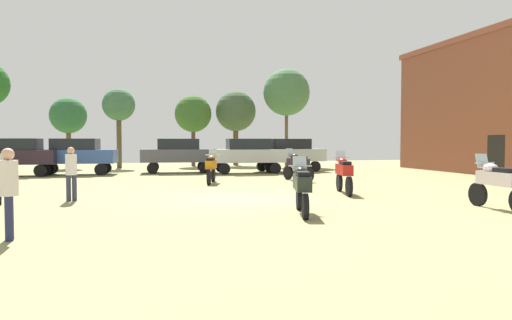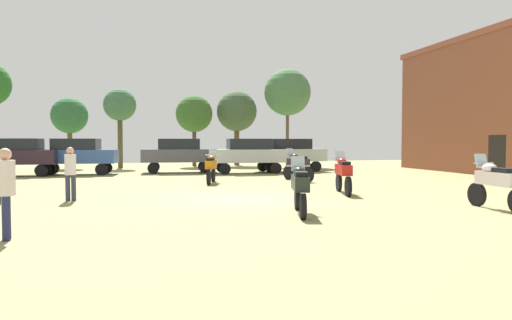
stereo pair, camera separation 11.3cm
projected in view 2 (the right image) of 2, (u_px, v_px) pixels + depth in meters
name	position (u px, v px, depth m)	size (l,w,h in m)	color
ground_plane	(233.00, 199.00, 14.67)	(44.00, 52.00, 0.02)	#908B5A
motorcycle_1	(300.00, 186.00, 11.53)	(0.76, 2.12, 1.45)	black
motorcycle_2	(496.00, 183.00, 12.22)	(0.62, 2.22, 1.50)	black
motorcycle_3	(211.00, 167.00, 20.05)	(0.80, 2.16, 1.49)	black
motorcycle_5	(343.00, 173.00, 16.01)	(0.77, 2.27, 1.51)	black
motorcycle_6	(298.00, 165.00, 21.33)	(0.85, 2.25, 1.51)	black
car_1	(77.00, 154.00, 25.24)	(4.47, 2.25, 2.00)	black
car_2	(289.00, 152.00, 27.73)	(4.46, 2.22, 2.00)	black
car_3	(248.00, 153.00, 26.35)	(4.38, 1.99, 2.00)	black
car_4	(179.00, 153.00, 26.81)	(4.41, 2.07, 2.00)	black
car_5	(17.00, 154.00, 24.21)	(4.46, 2.22, 2.00)	black
person_1	(6.00, 186.00, 8.48)	(0.40, 0.40, 1.72)	#22274C
person_3	(70.00, 170.00, 14.07)	(0.36, 0.36, 1.67)	#2E3246
tree_1	(288.00, 93.00, 34.29)	(3.51, 3.51, 7.30)	brown
tree_3	(237.00, 112.00, 35.01)	(3.09, 3.09, 5.71)	brown
tree_5	(194.00, 114.00, 33.84)	(2.73, 2.73, 5.26)	#4E3B30
tree_6	(120.00, 106.00, 31.61)	(2.24, 2.24, 5.51)	#4C4428
tree_7	(70.00, 116.00, 31.49)	(2.48, 2.48, 4.87)	brown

